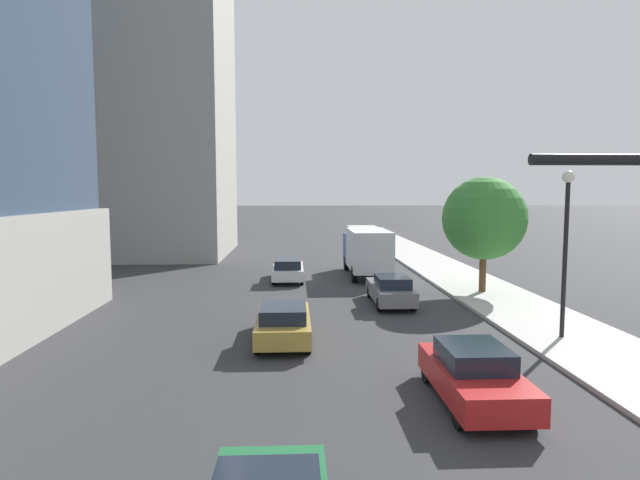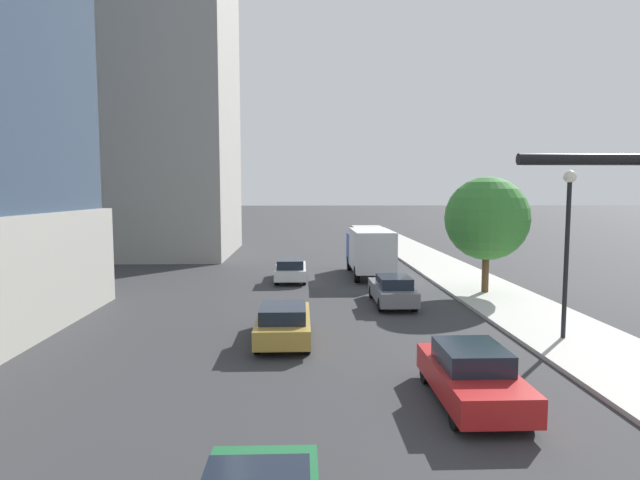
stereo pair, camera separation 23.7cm
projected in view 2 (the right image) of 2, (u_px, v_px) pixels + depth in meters
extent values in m
cube|color=#B2AFA8|center=(537.00, 318.00, 22.16)|extent=(4.37, 120.00, 0.15)
cube|color=#9E9B93|center=(154.00, 58.00, 44.27)|extent=(12.87, 13.64, 33.40)
cylinder|color=black|center=(566.00, 261.00, 18.70)|extent=(0.16, 0.16, 5.63)
sphere|color=silver|center=(570.00, 177.00, 18.42)|extent=(0.44, 0.44, 0.44)
cylinder|color=brown|center=(485.00, 271.00, 27.49)|extent=(0.36, 0.36, 2.25)
sphere|color=#387F33|center=(487.00, 218.00, 27.24)|extent=(4.35, 4.35, 4.35)
cube|color=red|center=(472.00, 380.00, 13.41)|extent=(1.90, 4.32, 0.69)
cube|color=#19212D|center=(472.00, 356.00, 13.42)|extent=(1.59, 2.00, 0.53)
cylinder|color=black|center=(426.00, 372.00, 14.87)|extent=(0.22, 0.64, 0.64)
cylinder|color=black|center=(484.00, 371.00, 14.93)|extent=(0.22, 0.64, 0.64)
cylinder|color=black|center=(456.00, 416.00, 11.94)|extent=(0.22, 0.64, 0.64)
cylinder|color=black|center=(528.00, 415.00, 12.00)|extent=(0.22, 0.64, 0.64)
cube|color=slate|center=(392.00, 292.00, 25.20)|extent=(1.76, 4.54, 0.67)
cube|color=#19212D|center=(394.00, 282.00, 24.62)|extent=(1.47, 2.02, 0.51)
cylinder|color=black|center=(372.00, 292.00, 26.74)|extent=(0.22, 0.64, 0.64)
cylinder|color=black|center=(402.00, 292.00, 26.79)|extent=(0.22, 0.64, 0.64)
cylinder|color=black|center=(381.00, 305.00, 23.67)|extent=(0.22, 0.64, 0.64)
cylinder|color=black|center=(415.00, 305.00, 23.72)|extent=(0.22, 0.64, 0.64)
cube|color=#AD8938|center=(284.00, 324.00, 19.08)|extent=(1.90, 4.62, 0.65)
cube|color=#19212D|center=(283.00, 312.00, 18.44)|extent=(1.60, 2.11, 0.49)
cylinder|color=black|center=(264.00, 321.00, 20.64)|extent=(0.22, 0.66, 0.66)
cylinder|color=black|center=(306.00, 321.00, 20.70)|extent=(0.22, 0.66, 0.66)
cylinder|color=black|center=(257.00, 344.00, 17.51)|extent=(0.22, 0.66, 0.66)
cylinder|color=black|center=(307.00, 344.00, 17.57)|extent=(0.22, 0.66, 0.66)
cube|color=silver|center=(291.00, 271.00, 31.98)|extent=(1.84, 4.55, 0.62)
cube|color=#19212D|center=(290.00, 264.00, 31.10)|extent=(1.54, 2.11, 0.52)
cylinder|color=black|center=(279.00, 271.00, 33.51)|extent=(0.22, 0.64, 0.64)
cylinder|color=black|center=(304.00, 271.00, 33.57)|extent=(0.22, 0.64, 0.64)
cylinder|color=black|center=(276.00, 280.00, 30.43)|extent=(0.22, 0.64, 0.64)
cylinder|color=black|center=(304.00, 279.00, 30.49)|extent=(0.22, 0.64, 0.64)
cube|color=#1E4799|center=(365.00, 247.00, 36.07)|extent=(2.37, 1.98, 1.97)
cube|color=silver|center=(372.00, 250.00, 32.46)|extent=(2.37, 4.93, 2.46)
cylinder|color=black|center=(349.00, 263.00, 36.13)|extent=(0.30, 0.99, 0.99)
cylinder|color=black|center=(379.00, 263.00, 36.21)|extent=(0.30, 0.99, 0.99)
cylinder|color=black|center=(357.00, 274.00, 31.32)|extent=(0.30, 0.99, 0.99)
cylinder|color=black|center=(391.00, 274.00, 31.39)|extent=(0.30, 0.99, 0.99)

